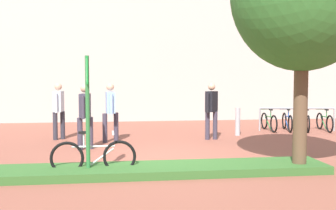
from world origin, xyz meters
TOP-DOWN VIEW (x-y plane):
  - ground_plane at (0.00, 0.00)m, footprint 60.00×60.00m
  - building_facade at (0.00, 8.51)m, footprint 28.00×1.20m
  - planter_strip at (-0.41, -1.58)m, footprint 7.00×1.10m
  - parking_sign_post at (-1.67, -1.58)m, footprint 0.08×0.36m
  - bike_at_sign at (-1.57, -1.43)m, footprint 1.68×0.42m
  - bike_rack_cluster at (5.20, 4.10)m, footprint 2.63×1.83m
  - bollard_steel at (2.81, 3.30)m, footprint 0.16×0.16m
  - person_suited_dark at (-1.92, 1.34)m, footprint 0.40×0.61m
  - person_shirt_blue at (-1.27, 2.53)m, footprint 0.46×0.61m
  - person_shirt_white at (-2.83, 3.20)m, footprint 0.34×0.60m
  - person_suited_navy at (1.77, 2.59)m, footprint 0.44×0.49m

SIDE VIEW (x-z plane):
  - ground_plane at x=0.00m, z-range 0.00..0.00m
  - planter_strip at x=-0.41m, z-range 0.00..0.16m
  - bike_rack_cluster at x=5.20m, z-range -0.07..0.76m
  - bike_at_sign at x=-1.57m, z-range -0.08..0.78m
  - bollard_steel at x=2.81m, z-range 0.00..0.90m
  - person_suited_dark at x=-1.92m, z-range 0.12..1.84m
  - person_shirt_blue at x=-1.27m, z-range 0.12..1.84m
  - person_shirt_white at x=-2.83m, z-range 0.12..1.84m
  - person_suited_navy at x=1.77m, z-range 0.12..1.84m
  - parking_sign_post at x=-1.67m, z-range 0.36..2.68m
  - building_facade at x=0.00m, z-range 0.00..10.00m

